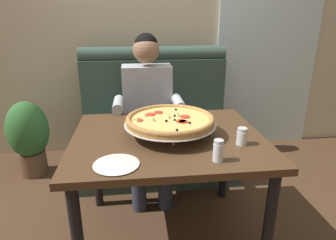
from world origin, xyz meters
name	(u,v)px	position (x,y,z in m)	size (l,w,h in m)	color
ground_plane	(168,234)	(0.00, 0.00, 0.00)	(16.00, 16.00, 0.00)	#4C3321
back_wall_with_window	(150,15)	(0.00, 1.50, 1.40)	(6.00, 0.12, 2.80)	beige
window_panel	(272,15)	(1.24, 1.43, 1.40)	(1.10, 0.02, 2.80)	white
booth_bench	(156,129)	(0.00, 0.93, 0.40)	(1.37, 0.78, 1.13)	#384C42
dining_table	(168,149)	(0.00, 0.00, 0.63)	(1.13, 0.93, 0.72)	#4C331E
diner_main	(148,106)	(-0.08, 0.67, 0.71)	(0.54, 0.64, 1.27)	#2D3342
pizza	(170,120)	(0.01, 0.01, 0.82)	(0.54, 0.54, 0.13)	silver
shaker_oregano	(242,137)	(0.39, -0.17, 0.76)	(0.06, 0.06, 0.10)	white
shaker_parmesan	(218,152)	(0.21, -0.34, 0.77)	(0.05, 0.05, 0.11)	white
plate_near_left	(116,163)	(-0.29, -0.33, 0.73)	(0.22, 0.22, 0.02)	white
patio_chair	(242,88)	(1.19, 1.94, 0.52)	(0.41, 0.40, 0.86)	black
potted_plant	(29,135)	(-1.15, 0.96, 0.39)	(0.36, 0.36, 0.70)	brown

